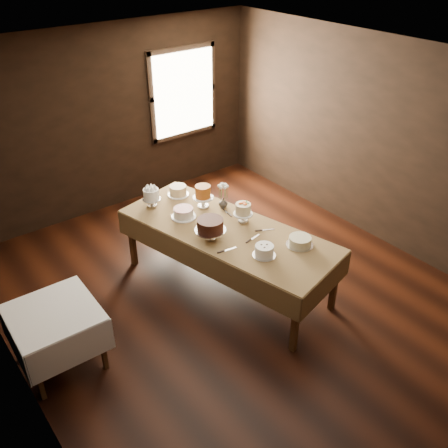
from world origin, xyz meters
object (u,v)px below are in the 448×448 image
at_px(cake_meringue, 151,198).
at_px(cake_server_d, 225,211).
at_px(cake_server_b, 268,230).
at_px(side_table, 54,318).
at_px(cake_server_e, 230,249).
at_px(cake_server_a, 255,237).
at_px(cake_flowers, 243,213).
at_px(cake_cream, 300,242).
at_px(cake_lattice, 184,213).
at_px(cake_swirl, 264,251).
at_px(cake_chocolate, 210,230).
at_px(flower_vase, 223,203).
at_px(cake_speckled, 178,191).
at_px(cake_caramel, 203,197).
at_px(display_table, 227,234).
at_px(cake_server_c, 204,223).

relative_size(cake_meringue, cake_server_d, 1.15).
bearing_deg(cake_server_b, cake_meringue, 146.43).
distance_m(side_table, cake_server_e, 1.98).
bearing_deg(cake_server_a, cake_server_d, 71.42).
relative_size(cake_flowers, cake_server_e, 1.10).
bearing_deg(cake_cream, cake_lattice, 117.57).
relative_size(cake_swirl, cake_server_d, 1.21).
xyz_separation_m(cake_lattice, cake_server_d, (0.50, -0.19, -0.05)).
height_order(cake_swirl, cake_server_e, cake_swirl).
bearing_deg(cake_meringue, cake_server_e, -82.25).
bearing_deg(cake_chocolate, cake_server_d, 37.24).
xyz_separation_m(cake_lattice, flower_vase, (0.54, -0.10, 0.00)).
bearing_deg(cake_server_e, cake_chocolate, 106.58).
xyz_separation_m(cake_speckled, cake_lattice, (-0.26, -0.53, -0.01)).
relative_size(cake_flowers, cake_cream, 0.85).
xyz_separation_m(cake_lattice, cake_server_b, (0.63, -0.86, -0.05)).
relative_size(cake_swirl, flower_vase, 2.43).
bearing_deg(cake_caramel, display_table, -98.98).
xyz_separation_m(display_table, cake_chocolate, (-0.27, -0.04, 0.18)).
height_order(cake_lattice, cake_server_d, cake_lattice).
distance_m(cake_caramel, flower_vase, 0.27).
bearing_deg(cake_speckled, cake_lattice, -116.64).
bearing_deg(cake_server_b, cake_caramel, 132.47).
xyz_separation_m(cake_chocolate, cake_server_b, (0.65, -0.27, -0.12)).
bearing_deg(cake_speckled, cake_server_e, -99.59).
bearing_deg(cake_cream, cake_flowers, 101.92).
distance_m(cake_cream, flower_vase, 1.23).
distance_m(display_table, cake_server_a, 0.37).
bearing_deg(side_table, cake_swirl, -18.10).
relative_size(cake_flowers, cake_swirl, 0.91).
xyz_separation_m(cake_flowers, cake_server_a, (-0.12, -0.37, -0.10)).
bearing_deg(cake_server_a, cake_caramel, 82.33).
height_order(side_table, cake_server_c, cake_server_c).
xyz_separation_m(cake_meringue, cake_server_c, (0.28, -0.77, -0.11)).
distance_m(cake_server_d, flower_vase, 0.12).
distance_m(cake_swirl, cake_server_a, 0.39).
bearing_deg(cake_server_c, cake_server_a, 171.44).
xyz_separation_m(cake_caramel, flower_vase, (0.19, -0.17, -0.07)).
bearing_deg(cake_cream, cake_server_c, 119.15).
height_order(cake_speckled, cake_caramel, cake_caramel).
bearing_deg(cake_chocolate, side_table, 178.14).
bearing_deg(cake_caramel, cake_server_e, -108.60).
distance_m(cake_flowers, cake_cream, 0.82).
bearing_deg(cake_caramel, flower_vase, -41.87).
height_order(side_table, cake_cream, cake_cream).
relative_size(cake_caramel, cake_server_c, 1.26).
distance_m(cake_lattice, cake_caramel, 0.37).
height_order(side_table, cake_lattice, cake_lattice).
bearing_deg(cake_flowers, side_table, -179.82).
relative_size(cake_flowers, cake_server_a, 1.10).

